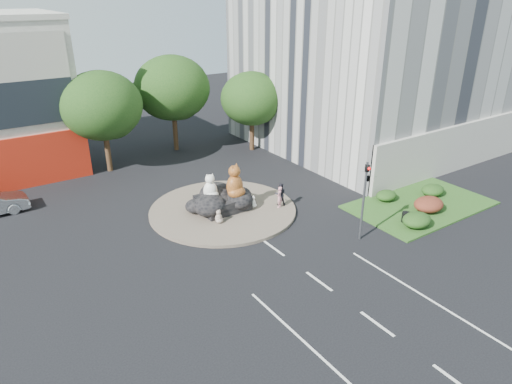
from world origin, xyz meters
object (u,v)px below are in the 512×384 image
cat_white (210,186)px  kitten_calico (219,216)px  pedestrian_pink (279,197)px  pedestrian_dark (280,194)px  kitten_white (253,201)px  litter_bin (406,217)px  cat_tabby (235,181)px

cat_white → kitten_calico: cat_white is taller
pedestrian_pink → pedestrian_dark: 0.39m
cat_white → kitten_white: (2.67, -1.10, -1.37)m
pedestrian_pink → pedestrian_dark: (0.28, 0.27, 0.05)m
cat_white → litter_bin: cat_white is taller
kitten_calico → kitten_white: size_ratio=1.05×
cat_tabby → pedestrian_dark: 3.42m
kitten_calico → pedestrian_pink: bearing=-1.9°
cat_white → kitten_white: 3.20m
cat_tabby → litter_bin: cat_tabby is taller
pedestrian_pink → litter_bin: 8.39m
kitten_calico → pedestrian_pink: pedestrian_pink is taller
cat_white → pedestrian_dark: 4.93m
cat_tabby → kitten_calico: bearing=-169.5°
cat_white → kitten_calico: size_ratio=1.96×
pedestrian_pink → pedestrian_dark: bearing=-173.7°
cat_tabby → litter_bin: (8.26, -7.70, -1.82)m
cat_tabby → kitten_white: size_ratio=2.67×
kitten_calico → kitten_white: bearing=14.2°
cat_white → cat_tabby: (1.53, -0.61, 0.27)m
litter_bin → cat_tabby: bearing=137.0°
cat_tabby → kitten_white: (1.14, -0.49, -1.64)m
cat_tabby → pedestrian_pink: bearing=-49.3°
cat_tabby → pedestrian_dark: (2.94, -1.21, -1.27)m
cat_white → litter_bin: (9.79, -8.31, -1.56)m
pedestrian_pink → pedestrian_dark: pedestrian_dark is taller
cat_tabby → pedestrian_dark: cat_tabby is taller
pedestrian_dark → cat_white: bearing=12.6°
cat_white → kitten_white: cat_white is taller
kitten_white → pedestrian_dark: (1.79, -0.72, 0.36)m
cat_tabby → kitten_calico: size_ratio=2.53×
kitten_calico → pedestrian_pink: 4.62m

